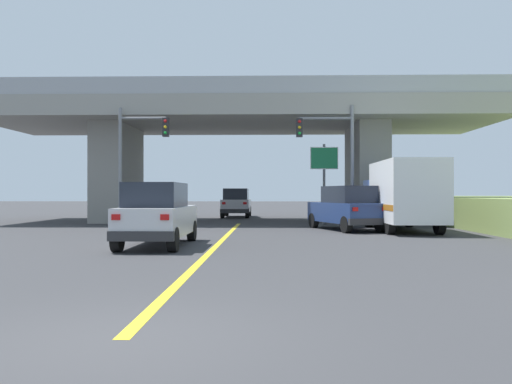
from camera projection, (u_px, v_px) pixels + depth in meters
ground at (241, 221)px, 32.32m from camera, size 160.00×160.00×0.00m
overpass_bridge at (241, 132)px, 32.33m from camera, size 29.65×9.69×7.75m
lane_divider_stripe at (219, 244)px, 17.92m from camera, size 0.20×23.56×0.01m
suv_lead at (158, 214)px, 17.04m from camera, size 1.87×4.84×2.02m
suv_crossing at (346, 208)px, 24.48m from camera, size 3.21×5.09×2.02m
box_truck at (403, 195)px, 23.85m from camera, size 2.33×7.05×3.08m
sedan_oncoming at (236, 203)px, 37.87m from camera, size 1.94×4.75×2.02m
traffic_signal_nearside at (334, 150)px, 27.30m from camera, size 2.94×0.36×6.17m
traffic_signal_farside at (136, 151)px, 27.29m from camera, size 2.59×0.36×6.06m
highway_sign at (324, 166)px, 29.13m from camera, size 1.51×0.17×4.37m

